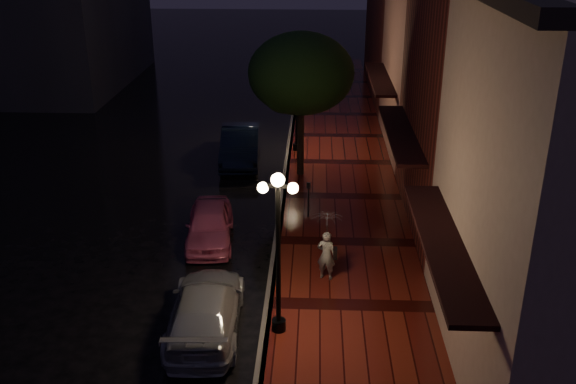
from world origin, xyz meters
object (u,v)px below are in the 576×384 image
at_px(parking_meter, 308,196).
at_px(streetlamp_far, 297,97).
at_px(streetlamp_near, 278,245).
at_px(pink_car, 210,224).
at_px(navy_car, 240,145).
at_px(street_tree, 301,76).
at_px(woman_with_umbrella, 327,235).
at_px(silver_car, 206,309).

bearing_deg(parking_meter, streetlamp_far, 112.61).
distance_m(streetlamp_near, pink_car, 6.04).
relative_size(streetlamp_far, navy_car, 0.93).
distance_m(pink_car, navy_car, 7.67).
bearing_deg(street_tree, streetlamp_near, -91.35).
bearing_deg(parking_meter, woman_with_umbrella, -64.59).
bearing_deg(streetlamp_near, silver_car, 176.86).
bearing_deg(navy_car, streetlamp_far, 22.91).
distance_m(streetlamp_far, street_tree, 3.44).
distance_m(streetlamp_far, parking_meter, 7.37).
height_order(woman_with_umbrella, parking_meter, woman_with_umbrella).
bearing_deg(woman_with_umbrella, streetlamp_far, -66.61).
xyz_separation_m(streetlamp_far, street_tree, (0.26, -3.01, 1.64)).
relative_size(pink_car, woman_with_umbrella, 1.74).
distance_m(streetlamp_near, streetlamp_far, 14.00).
height_order(pink_car, navy_car, navy_car).
xyz_separation_m(streetlamp_near, pink_car, (-2.57, 5.09, -1.97)).
height_order(street_tree, woman_with_umbrella, street_tree).
xyz_separation_m(street_tree, pink_car, (-2.83, -5.90, -3.62)).
relative_size(streetlamp_near, street_tree, 0.74).
xyz_separation_m(streetlamp_near, streetlamp_far, (0.00, 14.00, 0.00)).
bearing_deg(silver_car, streetlamp_far, -100.45).
xyz_separation_m(woman_with_umbrella, parking_meter, (-0.59, 4.20, -0.60)).
bearing_deg(street_tree, parking_meter, -84.68).
xyz_separation_m(navy_car, silver_car, (0.55, -12.66, -0.12)).
relative_size(pink_car, parking_meter, 2.82).
height_order(street_tree, navy_car, street_tree).
relative_size(streetlamp_far, street_tree, 0.74).
distance_m(woman_with_umbrella, parking_meter, 4.28).
bearing_deg(silver_car, streetlamp_near, 174.13).
xyz_separation_m(navy_car, woman_with_umbrella, (3.66, -10.11, 0.78)).
distance_m(streetlamp_near, street_tree, 11.12).
bearing_deg(streetlamp_near, streetlamp_far, 90.00).
relative_size(pink_car, silver_car, 0.83).
xyz_separation_m(streetlamp_far, navy_car, (-2.43, -1.24, -1.84)).
height_order(streetlamp_near, streetlamp_far, same).
height_order(streetlamp_far, parking_meter, streetlamp_far).
xyz_separation_m(streetlamp_near, woman_with_umbrella, (1.23, 2.65, -1.06)).
distance_m(navy_car, silver_car, 12.67).
height_order(streetlamp_near, pink_car, streetlamp_near).
bearing_deg(woman_with_umbrella, navy_car, -52.91).
bearing_deg(street_tree, silver_car, -101.12).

